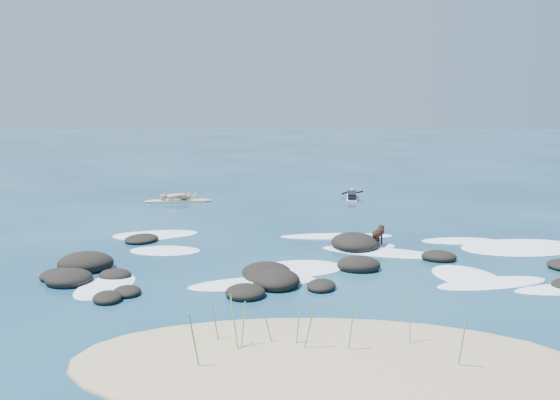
{
  "coord_description": "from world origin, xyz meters",
  "views": [
    {
      "loc": [
        -0.32,
        -18.37,
        4.52
      ],
      "look_at": [
        -1.37,
        4.0,
        0.9
      ],
      "focal_mm": 40.0,
      "sensor_mm": 36.0,
      "label": 1
    }
  ],
  "objects": [
    {
      "name": "standing_surfer_rig",
      "position": [
        -6.13,
        8.79,
        0.67
      ],
      "size": [
        2.97,
        0.92,
        1.69
      ],
      "rotation": [
        0.0,
        0.0,
        0.17
      ],
      "color": "beige",
      "rests_on": "ground"
    },
    {
      "name": "ground",
      "position": [
        0.0,
        0.0,
        0.0
      ],
      "size": [
        160.0,
        160.0,
        0.0
      ],
      "primitive_type": "plane",
      "color": "#0A2642",
      "rests_on": "ground"
    },
    {
      "name": "reef_rocks",
      "position": [
        -1.59,
        -2.2,
        0.12
      ],
      "size": [
        14.62,
        7.21,
        0.62
      ],
      "color": "black",
      "rests_on": "ground"
    },
    {
      "name": "dune_grass",
      "position": [
        -0.45,
        -8.2,
        0.61
      ],
      "size": [
        4.44,
        1.29,
        1.11
      ],
      "color": "#759749",
      "rests_on": "ground"
    },
    {
      "name": "dog",
      "position": [
        1.85,
        0.63,
        0.43
      ],
      "size": [
        0.49,
        0.99,
        0.66
      ],
      "rotation": [
        0.0,
        0.0,
        1.21
      ],
      "color": "black",
      "rests_on": "ground"
    },
    {
      "name": "sand_dune",
      "position": [
        0.0,
        -8.2,
        0.0
      ],
      "size": [
        9.0,
        4.4,
        0.6
      ],
      "primitive_type": "ellipsoid",
      "color": "#9E8966",
      "rests_on": "ground"
    },
    {
      "name": "paddling_surfer_rig",
      "position": [
        1.68,
        10.04,
        0.14
      ],
      "size": [
        1.04,
        2.33,
        0.4
      ],
      "rotation": [
        0.0,
        0.0,
        1.49
      ],
      "color": "white",
      "rests_on": "ground"
    },
    {
      "name": "breaking_foam",
      "position": [
        1.0,
        -0.66,
        0.01
      ],
      "size": [
        15.4,
        8.17,
        0.12
      ],
      "color": "white",
      "rests_on": "ground"
    }
  ]
}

